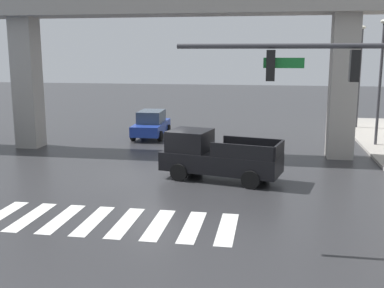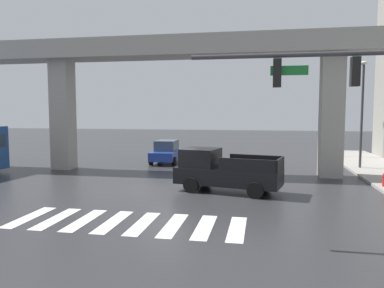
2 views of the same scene
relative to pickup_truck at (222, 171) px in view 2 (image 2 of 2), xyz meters
name	(u,v)px [view 2 (image 2 of 2)]	position (x,y,z in m)	size (l,w,h in m)	color
ground_plane	(168,189)	(-2.74, 0.03, -0.99)	(120.00, 120.00, 0.00)	#2D2D30
crosswalk_stripes	(128,223)	(-2.74, -5.88, -0.98)	(8.25, 2.80, 0.01)	silver
elevated_overpass	(188,57)	(-2.74, 5.30, 6.36)	(49.02, 2.57, 8.55)	#9E9991
pickup_truck	(222,171)	(0.00, 0.00, 0.00)	(5.39, 2.96, 2.08)	black
sedan_blue	(167,152)	(-5.27, 9.50, -0.14)	(2.06, 4.35, 1.72)	#1E3899
traffic_signal_mast	(350,96)	(4.38, -6.58, 3.40)	(6.49, 0.32, 6.20)	#38383D
street_lamp_mid_block	(362,102)	(8.44, 8.51, 3.57)	(0.44, 0.70, 7.24)	#38383D
street_lamp_far_north	(342,104)	(8.44, 15.03, 3.57)	(0.44, 0.70, 7.24)	#38383D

